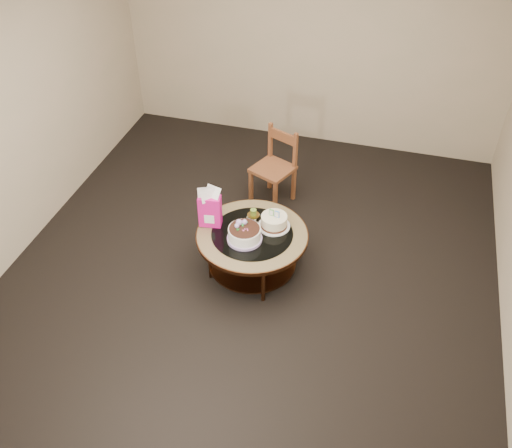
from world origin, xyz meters
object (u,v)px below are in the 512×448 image
(gift_bag, at_px, (210,207))
(dining_chair, at_px, (275,167))
(coffee_table, at_px, (252,240))
(decorated_cake, at_px, (244,234))
(cream_cake, at_px, (274,222))

(gift_bag, distance_m, dining_chair, 1.18)
(dining_chair, bearing_deg, coffee_table, -62.77)
(decorated_cake, distance_m, dining_chair, 1.24)
(decorated_cake, bearing_deg, coffee_table, 68.16)
(cream_cake, relative_size, dining_chair, 0.36)
(cream_cake, bearing_deg, gift_bag, -157.46)
(coffee_table, height_order, gift_bag, gift_bag)
(coffee_table, bearing_deg, cream_cake, 40.76)
(decorated_cake, xyz_separation_m, dining_chair, (-0.04, 1.24, -0.10))
(decorated_cake, relative_size, cream_cake, 1.06)
(decorated_cake, height_order, dining_chair, dining_chair)
(coffee_table, relative_size, cream_cake, 3.44)
(decorated_cake, relative_size, gift_bag, 0.79)
(cream_cake, distance_m, gift_bag, 0.60)
(decorated_cake, height_order, cream_cake, cream_cake)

